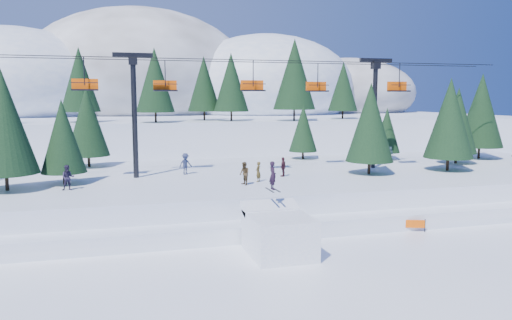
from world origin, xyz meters
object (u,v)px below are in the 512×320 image
object	(u,v)px
banner_near	(404,224)
banner_far	(442,217)
jump_kicker	(278,233)
chairlift	(248,96)

from	to	relation	value
banner_near	banner_far	distance (m)	3.76
jump_kicker	banner_near	size ratio (longest dim) A/B	1.98
jump_kicker	chairlift	bearing A→B (deg)	82.03
jump_kicker	banner_far	xyz separation A→B (m)	(13.53, 3.27, -0.75)
banner_near	banner_far	bearing A→B (deg)	13.63
jump_kicker	banner_far	distance (m)	13.94
chairlift	banner_near	world-z (taller)	chairlift
jump_kicker	chairlift	distance (m)	17.48
jump_kicker	chairlift	xyz separation A→B (m)	(2.15, 15.38, 8.03)
jump_kicker	chairlift	size ratio (longest dim) A/B	0.11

